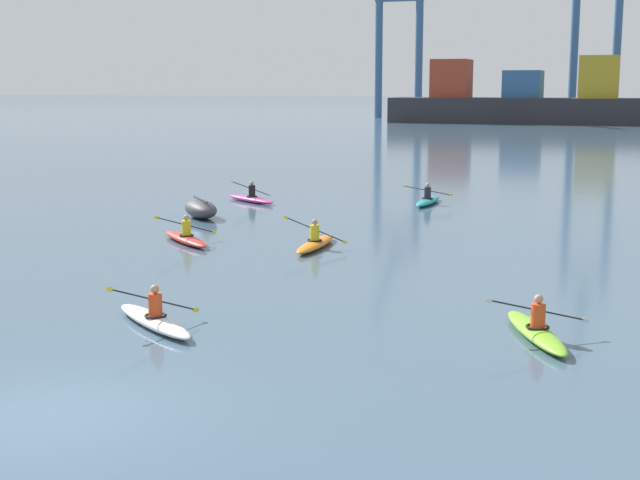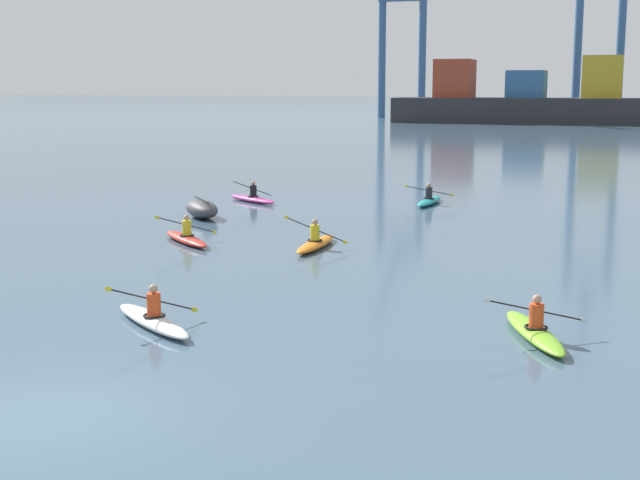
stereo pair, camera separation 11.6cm
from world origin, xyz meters
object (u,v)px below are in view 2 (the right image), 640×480
(kayak_teal, at_px, (429,200))
(kayak_red, at_px, (186,238))
(capsized_dinghy, at_px, (202,209))
(kayak_magenta, at_px, (252,198))
(kayak_lime, at_px, (534,330))
(gantry_crane_west, at_px, (402,19))
(kayak_orange, at_px, (316,243))
(container_barge, at_px, (526,102))
(kayak_white, at_px, (153,319))

(kayak_teal, distance_m, kayak_red, 13.48)
(capsized_dinghy, distance_m, kayak_magenta, 5.09)
(kayak_lime, bearing_deg, kayak_red, 147.14)
(capsized_dinghy, bearing_deg, gantry_crane_west, 100.13)
(capsized_dinghy, xyz_separation_m, kayak_lime, (14.27, -13.20, -0.18))
(capsized_dinghy, bearing_deg, kayak_red, -68.55)
(kayak_teal, relative_size, kayak_magenta, 1.07)
(kayak_red, relative_size, kayak_orange, 0.86)
(kayak_red, bearing_deg, capsized_dinghy, 111.45)
(kayak_magenta, bearing_deg, capsized_dinghy, -89.58)
(container_barge, bearing_deg, kayak_lime, -83.46)
(kayak_teal, xyz_separation_m, kayak_magenta, (-7.68, -1.87, 0.00))
(kayak_lime, relative_size, kayak_magenta, 1.05)
(capsized_dinghy, height_order, kayak_red, kayak_red)
(kayak_teal, bearing_deg, capsized_dinghy, -137.69)
(capsized_dinghy, distance_m, kayak_teal, 10.33)
(kayak_teal, bearing_deg, kayak_red, -114.28)
(kayak_teal, xyz_separation_m, kayak_red, (-5.54, -12.29, 0.00))
(kayak_red, distance_m, kayak_white, 10.54)
(container_barge, distance_m, kayak_orange, 99.94)
(capsized_dinghy, bearing_deg, kayak_magenta, 90.42)
(container_barge, distance_m, gantry_crane_west, 28.85)
(kayak_lime, distance_m, kayak_orange, 11.41)
(kayak_teal, bearing_deg, gantry_crane_west, 104.85)
(kayak_lime, xyz_separation_m, kayak_red, (-12.17, 7.86, 0.00))
(kayak_lime, xyz_separation_m, kayak_orange, (-7.76, 8.36, 0.00))
(kayak_red, bearing_deg, container_barge, 90.13)
(capsized_dinghy, xyz_separation_m, kayak_orange, (6.51, -4.84, -0.18))
(kayak_orange, distance_m, kayak_white, 10.15)
(kayak_magenta, bearing_deg, kayak_white, -72.39)
(kayak_lime, relative_size, kayak_orange, 0.98)
(kayak_teal, height_order, kayak_orange, kayak_orange)
(capsized_dinghy, height_order, kayak_teal, kayak_teal)
(gantry_crane_west, bearing_deg, kayak_orange, -77.16)
(gantry_crane_west, xyz_separation_m, kayak_orange, (26.09, -114.49, -15.27))
(container_barge, relative_size, kayak_lime, 10.74)
(kayak_red, xyz_separation_m, kayak_white, (4.24, -9.65, 0.00))
(kayak_orange, bearing_deg, capsized_dinghy, 143.36)
(kayak_lime, bearing_deg, capsized_dinghy, 137.23)
(gantry_crane_west, height_order, capsized_dinghy, gantry_crane_west)
(kayak_lime, xyz_separation_m, kayak_magenta, (-14.31, 18.29, 0.00))
(kayak_magenta, distance_m, kayak_white, 21.06)
(kayak_lime, height_order, kayak_magenta, kayak_magenta)
(gantry_crane_west, height_order, kayak_orange, gantry_crane_west)
(gantry_crane_west, height_order, kayak_teal, gantry_crane_west)
(kayak_red, bearing_deg, kayak_magenta, 101.57)
(kayak_teal, distance_m, kayak_orange, 11.85)
(container_barge, xyz_separation_m, gantry_crane_west, (-21.45, 14.70, 12.48))
(capsized_dinghy, bearing_deg, kayak_orange, -36.64)
(kayak_lime, xyz_separation_m, kayak_teal, (-6.63, 20.16, 0.00))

